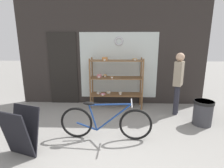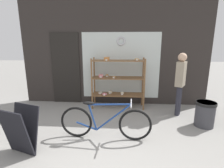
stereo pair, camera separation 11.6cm
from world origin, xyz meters
name	(u,v)px [view 1 (the left image)]	position (x,y,z in m)	size (l,w,h in m)	color
ground_plane	(105,167)	(0.00, 0.00, 0.00)	(30.00, 30.00, 0.00)	gray
storefront_facade	(111,51)	(-0.04, 2.89, 1.59)	(5.44, 0.13, 3.25)	#2D2826
display_case	(115,79)	(0.10, 2.53, 0.83)	(1.46, 0.45, 1.43)	brown
bicycle	(105,122)	(-0.05, 0.81, 0.34)	(1.76, 0.46, 0.75)	black
sandwich_board	(21,132)	(-1.38, 0.26, 0.41)	(0.63, 0.53, 0.81)	black
pedestrian	(178,79)	(1.69, 2.08, 0.92)	(0.32, 0.37, 1.58)	#282833
trash_bin	(203,112)	(2.10, 1.48, 0.31)	(0.43, 0.43, 0.56)	#38383D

